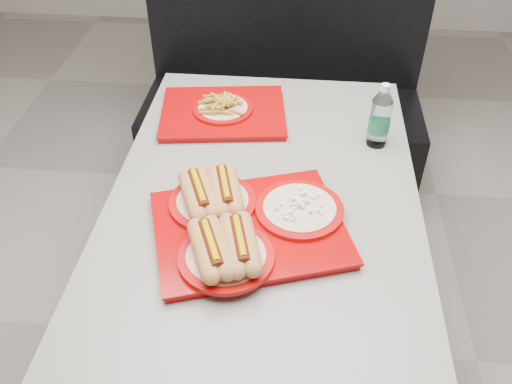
# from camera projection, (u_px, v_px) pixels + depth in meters

# --- Properties ---
(ground) EXTENTS (6.00, 6.00, 0.00)m
(ground) POSITION_uv_depth(u_px,v_px,m) (262.00, 343.00, 2.07)
(ground) COLOR gray
(ground) RESTS_ON ground
(diner_table) EXTENTS (0.92, 1.42, 0.75)m
(diner_table) POSITION_uv_depth(u_px,v_px,m) (263.00, 234.00, 1.69)
(diner_table) COLOR black
(diner_table) RESTS_ON ground
(booth_bench) EXTENTS (1.30, 0.57, 1.35)m
(booth_bench) POSITION_uv_depth(u_px,v_px,m) (282.00, 103.00, 2.64)
(booth_bench) COLOR black
(booth_bench) RESTS_ON ground
(tray_near) EXTENTS (0.59, 0.52, 0.11)m
(tray_near) POSITION_uv_depth(u_px,v_px,m) (241.00, 223.00, 1.43)
(tray_near) COLOR #9A0405
(tray_near) RESTS_ON diner_table
(tray_far) EXTENTS (0.47, 0.39, 0.08)m
(tray_far) POSITION_uv_depth(u_px,v_px,m) (223.00, 110.00, 1.89)
(tray_far) COLOR #9A0405
(tray_far) RESTS_ON diner_table
(water_bottle) EXTENTS (0.07, 0.07, 0.22)m
(water_bottle) POSITION_uv_depth(u_px,v_px,m) (380.00, 119.00, 1.72)
(water_bottle) COLOR silver
(water_bottle) RESTS_ON diner_table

